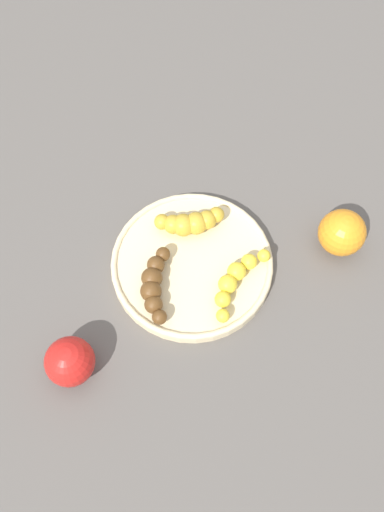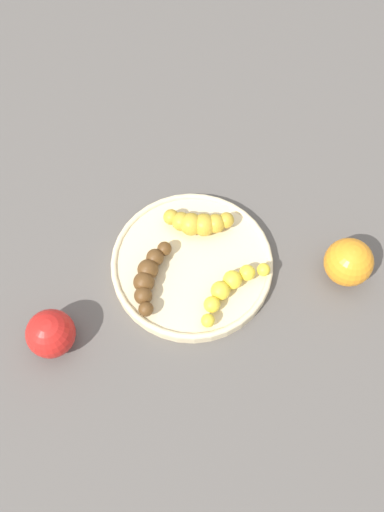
{
  "view_description": "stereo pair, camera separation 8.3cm",
  "coord_description": "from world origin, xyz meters",
  "px_view_note": "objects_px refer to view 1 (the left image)",
  "views": [
    {
      "loc": [
        -0.37,
        0.09,
        0.77
      ],
      "look_at": [
        0.0,
        0.0,
        0.04
      ],
      "focal_mm": 37.35,
      "sensor_mm": 36.0,
      "label": 1
    },
    {
      "loc": [
        -0.38,
        0.01,
        0.77
      ],
      "look_at": [
        0.0,
        0.0,
        0.04
      ],
      "focal_mm": 37.35,
      "sensor_mm": 36.0,
      "label": 2
    }
  ],
  "objects_px": {
    "fruit_bowl": "(192,263)",
    "apple_red": "(70,361)",
    "banana_spotted": "(190,222)",
    "orange_fruit": "(342,233)",
    "banana_yellow": "(235,280)",
    "banana_overripe": "(154,285)"
  },
  "relations": [
    {
      "from": "banana_overripe",
      "to": "orange_fruit",
      "type": "relative_size",
      "value": 1.63
    },
    {
      "from": "banana_yellow",
      "to": "banana_spotted",
      "type": "bearing_deg",
      "value": -21.26
    },
    {
      "from": "banana_spotted",
      "to": "banana_overripe",
      "type": "bearing_deg",
      "value": -35.37
    },
    {
      "from": "banana_overripe",
      "to": "apple_red",
      "type": "xyz_separation_m",
      "value": [
        -0.09,
        0.14,
        0.0
      ]
    },
    {
      "from": "fruit_bowl",
      "to": "banana_yellow",
      "type": "xyz_separation_m",
      "value": [
        -0.05,
        -0.06,
        0.02
      ]
    },
    {
      "from": "apple_red",
      "to": "orange_fruit",
      "type": "height_order",
      "value": "orange_fruit"
    },
    {
      "from": "banana_spotted",
      "to": "banana_yellow",
      "type": "relative_size",
      "value": 1.04
    },
    {
      "from": "banana_overripe",
      "to": "apple_red",
      "type": "bearing_deg",
      "value": 47.36
    },
    {
      "from": "banana_spotted",
      "to": "orange_fruit",
      "type": "relative_size",
      "value": 1.51
    },
    {
      "from": "banana_spotted",
      "to": "orange_fruit",
      "type": "xyz_separation_m",
      "value": [
        -0.08,
        -0.23,
        0.0
      ]
    },
    {
      "from": "banana_yellow",
      "to": "orange_fruit",
      "type": "height_order",
      "value": "orange_fruit"
    },
    {
      "from": "fruit_bowl",
      "to": "apple_red",
      "type": "distance_m",
      "value": 0.24
    },
    {
      "from": "banana_yellow",
      "to": "apple_red",
      "type": "xyz_separation_m",
      "value": [
        -0.07,
        0.26,
        0.0
      ]
    },
    {
      "from": "banana_yellow",
      "to": "fruit_bowl",
      "type": "bearing_deg",
      "value": 3.61
    },
    {
      "from": "fruit_bowl",
      "to": "apple_red",
      "type": "height_order",
      "value": "apple_red"
    },
    {
      "from": "apple_red",
      "to": "banana_yellow",
      "type": "bearing_deg",
      "value": -75.86
    },
    {
      "from": "fruit_bowl",
      "to": "apple_red",
      "type": "xyz_separation_m",
      "value": [
        -0.12,
        0.21,
        0.02
      ]
    },
    {
      "from": "banana_overripe",
      "to": "banana_spotted",
      "type": "bearing_deg",
      "value": -115.21
    },
    {
      "from": "fruit_bowl",
      "to": "banana_spotted",
      "type": "distance_m",
      "value": 0.07
    },
    {
      "from": "banana_yellow",
      "to": "apple_red",
      "type": "relative_size",
      "value": 1.53
    },
    {
      "from": "banana_overripe",
      "to": "apple_red",
      "type": "height_order",
      "value": "apple_red"
    },
    {
      "from": "banana_yellow",
      "to": "apple_red",
      "type": "height_order",
      "value": "apple_red"
    }
  ]
}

